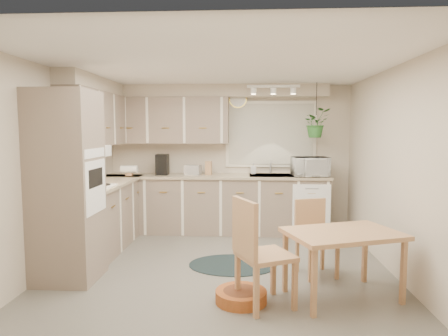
{
  "coord_description": "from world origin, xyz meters",
  "views": [
    {
      "loc": [
        0.3,
        -4.61,
        1.67
      ],
      "look_at": [
        0.01,
        0.55,
        1.18
      ],
      "focal_mm": 32.0,
      "sensor_mm": 36.0,
      "label": 1
    }
  ],
  "objects": [
    {
      "name": "wall_front",
      "position": [
        0.0,
        -2.1,
        1.2
      ],
      "size": [
        4.0,
        0.04,
        2.4
      ],
      "primitive_type": "cube",
      "color": "beige",
      "rests_on": "floor"
    },
    {
      "name": "sink",
      "position": [
        0.7,
        1.8,
        0.9
      ],
      "size": [
        0.7,
        0.48,
        0.1
      ],
      "primitive_type": "cube",
      "color": "#B4B7BC",
      "rests_on": "counter_back"
    },
    {
      "name": "braided_rug",
      "position": [
        0.13,
        0.19,
        0.01
      ],
      "size": [
        1.09,
        0.82,
        0.01
      ],
      "primitive_type": "ellipsoid",
      "rotation": [
        0.0,
        0.0,
        -0.0
      ],
      "color": "black",
      "rests_on": "floor"
    },
    {
      "name": "track_light_bar",
      "position": [
        0.7,
        1.55,
        2.33
      ],
      "size": [
        0.8,
        0.04,
        0.04
      ],
      "primitive_type": "cube",
      "color": "white",
      "rests_on": "ceiling"
    },
    {
      "name": "ceiling",
      "position": [
        0.0,
        0.0,
        2.4
      ],
      "size": [
        4.2,
        4.2,
        0.0
      ],
      "primitive_type": "plane",
      "color": "white",
      "rests_on": "wall_back"
    },
    {
      "name": "wall_clock",
      "position": [
        0.15,
        2.07,
        2.18
      ],
      "size": [
        0.3,
        0.03,
        0.3
      ],
      "primitive_type": "cylinder",
      "rotation": [
        1.57,
        0.0,
        0.0
      ],
      "color": "#EACB52",
      "rests_on": "wall_back"
    },
    {
      "name": "counter_left",
      "position": [
        -1.69,
        0.88,
        0.92
      ],
      "size": [
        0.64,
        1.89,
        0.04
      ],
      "primitive_type": "cube",
      "color": "tan",
      "rests_on": "base_cab_left"
    },
    {
      "name": "wall_back",
      "position": [
        0.0,
        2.1,
        1.2
      ],
      "size": [
        4.0,
        0.04,
        2.4
      ],
      "primitive_type": "cube",
      "color": "beige",
      "rests_on": "floor"
    },
    {
      "name": "soffit_left",
      "position": [
        -1.85,
        1.0,
        2.3
      ],
      "size": [
        0.3,
        2.0,
        0.2
      ],
      "primitive_type": "cube",
      "color": "beige",
      "rests_on": "wall_left"
    },
    {
      "name": "range_hood",
      "position": [
        -1.7,
        0.3,
        1.4
      ],
      "size": [
        0.4,
        0.6,
        0.14
      ],
      "primitive_type": "cube",
      "color": "white",
      "rests_on": "upper_cab_left"
    },
    {
      "name": "base_cab_left",
      "position": [
        -1.7,
        0.88,
        0.45
      ],
      "size": [
        0.6,
        1.85,
        0.9
      ],
      "primitive_type": "cube",
      "color": "gray",
      "rests_on": "floor"
    },
    {
      "name": "base_cab_back",
      "position": [
        -0.2,
        1.8,
        0.45
      ],
      "size": [
        3.6,
        0.6,
        0.9
      ],
      "primitive_type": "cube",
      "color": "gray",
      "rests_on": "floor"
    },
    {
      "name": "coffee_maker",
      "position": [
        -1.07,
        1.8,
        1.11
      ],
      "size": [
        0.19,
        0.23,
        0.34
      ],
      "primitive_type": "cube",
      "rotation": [
        0.0,
        0.0,
        0.01
      ],
      "color": "black",
      "rests_on": "counter_back"
    },
    {
      "name": "upper_cab_left",
      "position": [
        -1.82,
        1.0,
        1.83
      ],
      "size": [
        0.35,
        2.0,
        0.75
      ],
      "primitive_type": "cube",
      "color": "gray",
      "rests_on": "wall_left"
    },
    {
      "name": "oven_stack",
      "position": [
        -1.68,
        -0.38,
        1.05
      ],
      "size": [
        0.65,
        0.65,
        2.1
      ],
      "primitive_type": "cube",
      "color": "gray",
      "rests_on": "floor"
    },
    {
      "name": "dining_table",
      "position": [
        1.25,
        -0.71,
        0.34
      ],
      "size": [
        1.25,
        1.03,
        0.68
      ],
      "primitive_type": "cube",
      "rotation": [
        0.0,
        0.0,
        0.34
      ],
      "color": "tan",
      "rests_on": "floor"
    },
    {
      "name": "wall_oven_face",
      "position": [
        -1.35,
        -0.38,
        1.05
      ],
      "size": [
        0.02,
        0.56,
        0.58
      ],
      "primitive_type": "cube",
      "color": "white",
      "rests_on": "oven_stack"
    },
    {
      "name": "soffit_back",
      "position": [
        -0.2,
        1.95,
        2.3
      ],
      "size": [
        3.6,
        0.3,
        0.2
      ],
      "primitive_type": "cube",
      "color": "beige",
      "rests_on": "wall_back"
    },
    {
      "name": "chair_back",
      "position": [
        1.11,
        -0.11,
        0.43
      ],
      "size": [
        0.51,
        0.51,
        0.86
      ],
      "primitive_type": "cube",
      "rotation": [
        0.0,
        0.0,
        3.46
      ],
      "color": "tan",
      "rests_on": "floor"
    },
    {
      "name": "dishwasher_front",
      "position": [
        1.3,
        1.49,
        0.42
      ],
      "size": [
        0.58,
        0.02,
        0.83
      ],
      "primitive_type": "cube",
      "color": "white",
      "rests_on": "base_cab_back"
    },
    {
      "name": "pet_bed",
      "position": [
        0.25,
        -0.87,
        0.06
      ],
      "size": [
        0.6,
        0.6,
        0.12
      ],
      "primitive_type": "cylinder",
      "rotation": [
        0.0,
        0.0,
        0.22
      ],
      "color": "#AE4A22",
      "rests_on": "floor"
    },
    {
      "name": "hanging_plant",
      "position": [
        1.38,
        1.7,
        1.73
      ],
      "size": [
        0.52,
        0.55,
        0.35
      ],
      "primitive_type": "imported",
      "rotation": [
        0.0,
        0.0,
        0.3
      ],
      "color": "#2F702C",
      "rests_on": "ceiling"
    },
    {
      "name": "upper_cab_back",
      "position": [
        -1.0,
        1.93,
        1.83
      ],
      "size": [
        2.0,
        0.35,
        0.75
      ],
      "primitive_type": "cube",
      "color": "gray",
      "rests_on": "wall_back"
    },
    {
      "name": "counter_back",
      "position": [
        -0.2,
        1.79,
        0.92
      ],
      "size": [
        3.64,
        0.64,
        0.04
      ],
      "primitive_type": "cube",
      "color": "tan",
      "rests_on": "base_cab_back"
    },
    {
      "name": "wall_right",
      "position": [
        2.0,
        0.0,
        1.2
      ],
      "size": [
        0.04,
        4.2,
        2.4
      ],
      "primitive_type": "cube",
      "color": "beige",
      "rests_on": "floor"
    },
    {
      "name": "chair_left",
      "position": [
        0.48,
        -0.93,
        0.52
      ],
      "size": [
        0.65,
        0.65,
        1.04
      ],
      "primitive_type": "cube",
      "rotation": [
        0.0,
        0.0,
        -1.12
      ],
      "color": "tan",
      "rests_on": "floor"
    },
    {
      "name": "knife_block",
      "position": [
        -0.32,
        1.85,
        1.05
      ],
      "size": [
        0.11,
        0.11,
        0.22
      ],
      "primitive_type": "cube",
      "rotation": [
        0.0,
        0.0,
        -0.05
      ],
      "color": "tan",
      "rests_on": "counter_back"
    },
    {
      "name": "window_frame",
      "position": [
        0.7,
        2.08,
        1.6
      ],
      "size": [
        1.5,
        0.02,
        1.1
      ],
      "primitive_type": "cube",
      "color": "white",
      "rests_on": "wall_back"
    },
    {
      "name": "cooktop",
      "position": [
        -1.68,
        0.3,
        0.94
      ],
      "size": [
        0.52,
        0.58,
        0.02
      ],
      "primitive_type": "cube",
      "color": "white",
      "rests_on": "counter_left"
    },
    {
      "name": "wall_left",
      "position": [
        -2.0,
        0.0,
        1.2
      ],
      "size": [
        0.04,
        4.2,
        2.4
      ],
      "primitive_type": "cube",
      "color": "beige",
      "rests_on": "floor"
    },
    {
      "name": "soap_bottle",
      "position": [
        0.41,
        1.95,
        0.98
      ],
      "size": [
        0.09,
        0.19,
        0.09
      ],
      "primitive_type": "imported",
      "rotation": [
        0.0,
        0.0,
        0.05
      ],
      "color": "white",
      "rests_on": "counter_back"
    },
    {
      "name": "floor",
      "position": [
        0.0,
        0.0,
        0.0
      ],
      "size": [
        4.2,
        4.2,
        0.0
      ],
      "primitive_type": "plane",
      "color": "#66645A",
      "rests_on": "ground"
    },
    {
      "name": "toaster",
      "position": [
        -0.58,
        1.82,
        1.02
      ],
      "size": [
        0.28,
        0.2,
        0.16
      ],
      "primitive_type": "cube",
      "rotation": [
        0.0,
        0.0,
        -0.19
      ],
      "color": "#B4B7BC",
      "rests_on": "counter_back"
    },
    {
      "name": "window_blinds",
      "position": [
        0.7,
        2.07,
        1.6
      ],
      "size": [
        1.4,
        0.02,
        1.0
      ],
      "primitive_type": "cube",
      "color": "beige",
      "rests_on": "wall_back"
    },
    {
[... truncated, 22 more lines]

